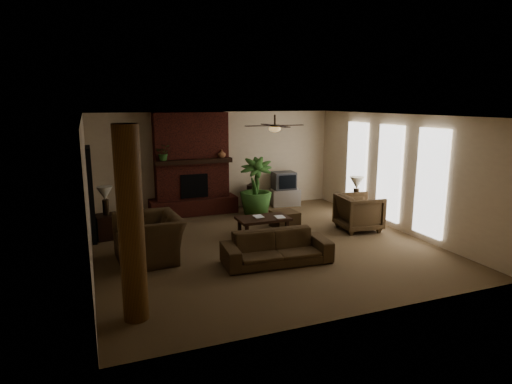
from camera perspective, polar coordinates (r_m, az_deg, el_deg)
name	(u,v)px	position (r m, az deg, el deg)	size (l,w,h in m)	color
room_shell	(263,182)	(9.22, 0.90, 1.35)	(7.00, 7.00, 7.00)	brown
fireplace	(192,173)	(12.07, -8.44, 2.55)	(2.40, 0.70, 2.80)	#562017
windows	(389,173)	(11.14, 17.18, 2.39)	(0.08, 3.65, 2.35)	white
log_column	(131,226)	(6.25, -16.16, -4.27)	(0.36, 0.36, 2.80)	brown
doorway	(91,194)	(10.40, -20.92, -0.20)	(0.10, 1.00, 2.10)	black
ceiling_fan	(275,127)	(9.52, 2.49, 8.52)	(1.35, 1.35, 0.37)	#2E2114
sofa	(277,243)	(8.41, 2.75, -6.70)	(2.09, 0.61, 0.82)	#43311D
armchair_left	(149,231)	(8.77, -13.98, -4.99)	(1.36, 0.89, 1.19)	#43311D
armchair_right	(359,211)	(10.79, 13.44, -2.42)	(0.94, 0.88, 0.96)	#43311D
coffee_table	(263,220)	(10.11, 0.95, -3.68)	(1.20, 0.70, 0.43)	black
ottoman	(285,219)	(10.83, 3.80, -3.60)	(0.60, 0.60, 0.40)	#43311D
tv_stand	(285,197)	(13.07, 3.85, -0.67)	(0.85, 0.50, 0.50)	silver
tv	(284,181)	(12.94, 3.70, 1.51)	(0.68, 0.57, 0.52)	#3D3C3F
floor_vase	(253,194)	(12.63, -0.46, -0.24)	(0.34, 0.34, 0.77)	#30231A
floor_plant	(256,199)	(11.91, -0.03, -0.93)	(0.89, 1.58, 0.89)	#345D25
side_table_left	(107,227)	(10.49, -19.02, -4.33)	(0.50, 0.50, 0.55)	black
lamp_left	(105,195)	(10.35, -19.30, -0.42)	(0.45, 0.45, 0.65)	#2E2114
side_table_right	(354,212)	(11.45, 12.75, -2.62)	(0.50, 0.50, 0.55)	black
lamp_right	(357,185)	(11.33, 13.14, 0.96)	(0.36, 0.36, 0.65)	#2E2114
mantel_plant	(164,154)	(11.58, -12.08, 4.87)	(0.38, 0.42, 0.33)	#345D25
mantel_vase	(222,154)	(11.94, -4.53, 5.04)	(0.22, 0.23, 0.22)	#985F3C
book_a	(254,212)	(10.04, -0.26, -2.60)	(0.22, 0.03, 0.29)	#999999
book_b	(275,212)	(10.04, 2.58, -2.62)	(0.21, 0.02, 0.29)	#999999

